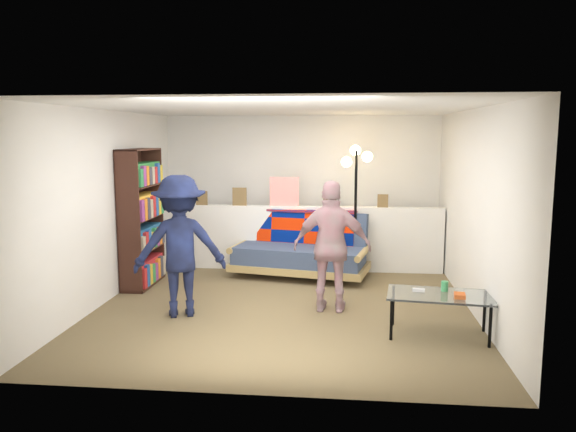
{
  "coord_description": "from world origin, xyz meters",
  "views": [
    {
      "loc": [
        0.74,
        -6.75,
        2.1
      ],
      "look_at": [
        0.0,
        0.4,
        1.05
      ],
      "focal_mm": 35.0,
      "sensor_mm": 36.0,
      "label": 1
    }
  ],
  "objects_px": {
    "floor_lamp": "(356,184)",
    "person_left": "(180,246)",
    "futon_sofa": "(302,250)",
    "coffee_table": "(440,297)",
    "bookshelf": "(141,222)",
    "person_right": "(332,247)"
  },
  "relations": [
    {
      "from": "coffee_table",
      "to": "person_left",
      "type": "distance_m",
      "value": 2.95
    },
    {
      "from": "bookshelf",
      "to": "person_left",
      "type": "xyz_separation_m",
      "value": [
        0.92,
        -1.24,
        -0.07
      ]
    },
    {
      "from": "person_right",
      "to": "person_left",
      "type": "bearing_deg",
      "value": 14.27
    },
    {
      "from": "bookshelf",
      "to": "coffee_table",
      "type": "distance_m",
      "value": 4.18
    },
    {
      "from": "bookshelf",
      "to": "floor_lamp",
      "type": "xyz_separation_m",
      "value": [
        2.97,
        0.82,
        0.49
      ]
    },
    {
      "from": "floor_lamp",
      "to": "person_right",
      "type": "bearing_deg",
      "value": -99.74
    },
    {
      "from": "person_right",
      "to": "floor_lamp",
      "type": "bearing_deg",
      "value": -96.03
    },
    {
      "from": "futon_sofa",
      "to": "coffee_table",
      "type": "bearing_deg",
      "value": -55.38
    },
    {
      "from": "coffee_table",
      "to": "floor_lamp",
      "type": "bearing_deg",
      "value": 109.1
    },
    {
      "from": "futon_sofa",
      "to": "floor_lamp",
      "type": "xyz_separation_m",
      "value": [
        0.78,
        0.1,
        0.98
      ]
    },
    {
      "from": "futon_sofa",
      "to": "person_right",
      "type": "distance_m",
      "value": 1.75
    },
    {
      "from": "futon_sofa",
      "to": "coffee_table",
      "type": "xyz_separation_m",
      "value": [
        1.63,
        -2.36,
        0.02
      ]
    },
    {
      "from": "person_right",
      "to": "futon_sofa",
      "type": "bearing_deg",
      "value": -69.88
    },
    {
      "from": "futon_sofa",
      "to": "bookshelf",
      "type": "xyz_separation_m",
      "value": [
        -2.19,
        -0.72,
        0.49
      ]
    },
    {
      "from": "bookshelf",
      "to": "coffee_table",
      "type": "xyz_separation_m",
      "value": [
        3.82,
        -1.64,
        -0.47
      ]
    },
    {
      "from": "floor_lamp",
      "to": "person_right",
      "type": "distance_m",
      "value": 1.86
    },
    {
      "from": "coffee_table",
      "to": "person_right",
      "type": "height_order",
      "value": "person_right"
    },
    {
      "from": "floor_lamp",
      "to": "person_left",
      "type": "distance_m",
      "value": 2.95
    },
    {
      "from": "bookshelf",
      "to": "person_right",
      "type": "height_order",
      "value": "bookshelf"
    },
    {
      "from": "bookshelf",
      "to": "coffee_table",
      "type": "bearing_deg",
      "value": -23.28
    },
    {
      "from": "bookshelf",
      "to": "person_right",
      "type": "bearing_deg",
      "value": -18.95
    },
    {
      "from": "futon_sofa",
      "to": "coffee_table",
      "type": "relative_size",
      "value": 1.87
    }
  ]
}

